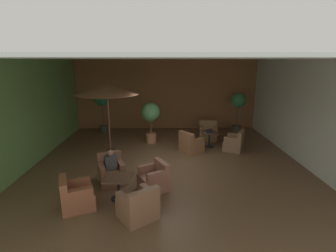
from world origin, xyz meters
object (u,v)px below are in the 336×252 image
object	(u,v)px
cafe_table_front_left	(209,136)
armchair_front_right_east	(111,172)
armchair_front_right_south	(76,196)
cafe_table_front_right	(118,183)
armchair_front_left_north	(191,144)
open_laptop	(209,132)
armchair_front_left_south	(208,133)
armchair_front_right_west	(138,206)
iced_drink_cup	(207,132)
potted_tree_mid_left	(102,104)
potted_tree_left_corner	(238,106)
patron_blue_shirt	(111,161)
potted_tree_mid_right	(151,116)
patio_umbrella_tall_red	(107,90)
armchair_front_left_east	(234,143)
armchair_front_right_north	(154,179)

from	to	relation	value
cafe_table_front_left	armchair_front_right_east	bearing A→B (deg)	-138.30
cafe_table_front_left	armchair_front_right_south	distance (m)	6.17
cafe_table_front_right	armchair_front_right_south	size ratio (longest dim) A/B	0.76
armchair_front_left_north	open_laptop	world-z (taller)	armchair_front_left_north
armchair_front_left_south	armchair_front_right_west	size ratio (longest dim) A/B	0.81
cafe_table_front_right	iced_drink_cup	distance (m)	5.11
armchair_front_right_west	iced_drink_cup	xyz separation A→B (m)	(2.43, 4.97, 0.38)
cafe_table_front_right	cafe_table_front_left	bearing A→B (deg)	52.74
armchair_front_left_north	iced_drink_cup	size ratio (longest dim) A/B	9.60
potted_tree_mid_left	cafe_table_front_left	bearing A→B (deg)	-24.79
armchair_front_right_south	iced_drink_cup	size ratio (longest dim) A/B	9.06
potted_tree_left_corner	armchair_front_right_south	bearing A→B (deg)	-131.82
patron_blue_shirt	open_laptop	size ratio (longest dim) A/B	1.71
armchair_front_right_south	potted_tree_left_corner	bearing A→B (deg)	48.18
potted_tree_mid_right	potted_tree_mid_left	bearing A→B (deg)	145.62
patio_umbrella_tall_red	potted_tree_mid_right	xyz separation A→B (m)	(1.60, 1.10, -1.28)
potted_tree_mid_left	iced_drink_cup	world-z (taller)	potted_tree_mid_left
armchair_front_left_south	patio_umbrella_tall_red	world-z (taller)	patio_umbrella_tall_red
armchair_front_left_north	potted_tree_mid_right	bearing A→B (deg)	143.41
armchair_front_right_south	potted_tree_mid_left	xyz separation A→B (m)	(-0.89, 6.89, 1.17)
cafe_table_front_right	potted_tree_mid_right	size ratio (longest dim) A/B	0.42
armchair_front_right_east	iced_drink_cup	bearing A→B (deg)	42.14
potted_tree_mid_right	patron_blue_shirt	xyz separation A→B (m)	(-1.02, -3.81, -0.55)
armchair_front_left_east	potted_tree_mid_right	distance (m)	3.75
armchair_front_left_east	armchair_front_left_south	xyz separation A→B (m)	(-0.82, 1.53, 0.00)
potted_tree_mid_right	open_laptop	xyz separation A→B (m)	(2.45, -0.73, -0.55)
armchair_front_left_north	armchair_front_right_west	bearing A→B (deg)	-111.08
armchair_front_right_south	armchair_front_left_north	bearing A→B (deg)	50.06
patio_umbrella_tall_red	open_laptop	bearing A→B (deg)	5.20
armchair_front_left_south	armchair_front_right_east	size ratio (longest dim) A/B	0.87
cafe_table_front_right	open_laptop	distance (m)	5.09
patron_blue_shirt	armchair_front_right_south	bearing A→B (deg)	-114.46
potted_tree_mid_left	potted_tree_mid_right	bearing A→B (deg)	-34.38
cafe_table_front_left	armchair_front_left_south	size ratio (longest dim) A/B	0.73
armchair_front_right_east	open_laptop	world-z (taller)	armchair_front_right_east
armchair_front_left_east	armchair_front_right_south	world-z (taller)	armchair_front_left_east
armchair_front_right_south	iced_drink_cup	distance (m)	6.05
open_laptop	patio_umbrella_tall_red	bearing A→B (deg)	-174.80
armchair_front_right_south	potted_tree_mid_right	bearing A→B (deg)	72.42
armchair_front_right_west	potted_tree_mid_left	distance (m)	7.86
potted_tree_mid_left	open_laptop	bearing A→B (deg)	-26.31
armchair_front_right_north	open_laptop	bearing A→B (deg)	58.47
armchair_front_right_north	potted_tree_mid_right	distance (m)	4.37
cafe_table_front_left	cafe_table_front_right	world-z (taller)	same
armchair_front_right_north	open_laptop	world-z (taller)	open_laptop
armchair_front_right_north	armchair_front_right_south	xyz separation A→B (m)	(-1.92, -0.90, -0.00)
cafe_table_front_right	potted_tree_mid_right	world-z (taller)	potted_tree_mid_right
patron_blue_shirt	potted_tree_mid_right	bearing A→B (deg)	75.00
cafe_table_front_left	armchair_front_right_north	size ratio (longest dim) A/B	0.66
iced_drink_cup	armchair_front_right_west	bearing A→B (deg)	-116.07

